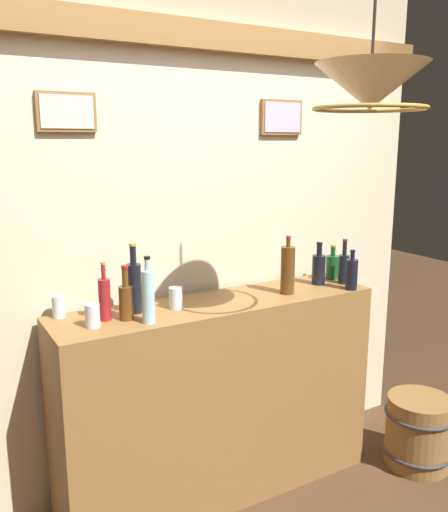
{
  "coord_description": "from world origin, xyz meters",
  "views": [
    {
      "loc": [
        -1.32,
        -1.5,
        1.9
      ],
      "look_at": [
        0.0,
        0.76,
        1.34
      ],
      "focal_mm": 37.87,
      "sensor_mm": 36.0,
      "label": 1
    }
  ],
  "objects": [
    {
      "name": "liquor_bottle_bourbon",
      "position": [
        0.4,
        0.76,
        1.22
      ],
      "size": [
        0.08,
        0.08,
        0.32
      ],
      "color": "#5A3614",
      "rests_on": "bar_shelf_unit"
    },
    {
      "name": "wooden_barrel",
      "position": [
        1.14,
        0.43,
        0.21
      ],
      "size": [
        0.4,
        0.4,
        0.42
      ],
      "color": "olive",
      "rests_on": "ground"
    },
    {
      "name": "liquor_bottle_amaro",
      "position": [
        -0.44,
        0.86,
        1.22
      ],
      "size": [
        0.07,
        0.07,
        0.34
      ],
      "color": "black",
      "rests_on": "bar_shelf_unit"
    },
    {
      "name": "liquor_bottle_port",
      "position": [
        -0.51,
        0.78,
        1.18
      ],
      "size": [
        0.07,
        0.07,
        0.26
      ],
      "color": "#5E3614",
      "rests_on": "bar_shelf_unit"
    },
    {
      "name": "liquor_bottle_vodka",
      "position": [
        0.67,
        0.82,
        1.18
      ],
      "size": [
        0.08,
        0.08,
        0.25
      ],
      "color": "black",
      "rests_on": "bar_shelf_unit"
    },
    {
      "name": "glass_tumbler_shot",
      "position": [
        -0.68,
        0.76,
        1.14
      ],
      "size": [
        0.07,
        0.07,
        0.11
      ],
      "color": "silver",
      "rests_on": "bar_shelf_unit"
    },
    {
      "name": "liquor_bottle_rum",
      "position": [
        -0.6,
        0.82,
        1.19
      ],
      "size": [
        0.06,
        0.06,
        0.27
      ],
      "color": "maroon",
      "rests_on": "bar_shelf_unit"
    },
    {
      "name": "bar_shelf_unit",
      "position": [
        0.0,
        0.81,
        0.54
      ],
      "size": [
        1.73,
        0.42,
        1.09
      ],
      "primitive_type": "cube",
      "color": "olive",
      "rests_on": "ground"
    },
    {
      "name": "pendant_lamp",
      "position": [
        0.27,
        0.1,
        2.1
      ],
      "size": [
        0.45,
        0.45,
        0.55
      ],
      "color": "beige"
    },
    {
      "name": "glass_tumbler_highball",
      "position": [
        -0.77,
        0.97,
        1.14
      ],
      "size": [
        0.06,
        0.06,
        0.1
      ],
      "color": "silver",
      "rests_on": "bar_shelf_unit"
    },
    {
      "name": "glass_tumbler_rocks",
      "position": [
        -0.24,
        0.82,
        1.14
      ],
      "size": [
        0.07,
        0.07,
        0.11
      ],
      "color": "silver",
      "rests_on": "bar_shelf_unit"
    },
    {
      "name": "liquor_bottle_mezcal",
      "position": [
        0.75,
        0.64,
        1.18
      ],
      "size": [
        0.07,
        0.07,
        0.22
      ],
      "color": "black",
      "rests_on": "bar_shelf_unit"
    },
    {
      "name": "liquor_bottle_vermouth",
      "position": [
        0.8,
        0.76,
        1.18
      ],
      "size": [
        0.06,
        0.06,
        0.26
      ],
      "color": "black",
      "rests_on": "bar_shelf_unit"
    },
    {
      "name": "liquor_bottle_rye",
      "position": [
        -0.44,
        0.69,
        1.22
      ],
      "size": [
        0.06,
        0.06,
        0.31
      ],
      "color": "#A6DAE2",
      "rests_on": "bar_shelf_unit"
    },
    {
      "name": "panelled_rear_partition",
      "position": [
        -0.0,
        1.1,
        1.47
      ],
      "size": [
        3.01,
        0.15,
        2.82
      ],
      "color": "beige",
      "rests_on": "ground"
    },
    {
      "name": "liquor_bottle_whiskey",
      "position": [
        0.82,
        0.88,
        1.16
      ],
      "size": [
        0.08,
        0.08,
        0.21
      ],
      "color": "#184C21",
      "rests_on": "bar_shelf_unit"
    }
  ]
}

